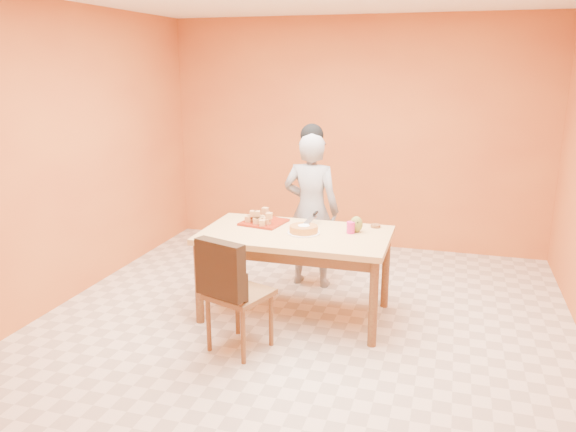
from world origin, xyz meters
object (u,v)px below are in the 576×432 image
(dining_chair, at_px, (238,292))
(red_dinner_plate, at_px, (268,220))
(dining_table, at_px, (295,243))
(checker_tin, at_px, (376,226))
(sponge_cake, at_px, (304,229))
(pastry_platter, at_px, (264,222))
(egg_ornament, at_px, (356,224))
(person, at_px, (311,210))
(magenta_glass, at_px, (351,228))

(dining_chair, bearing_deg, red_dinner_plate, 114.17)
(dining_table, relative_size, checker_tin, 18.37)
(dining_table, bearing_deg, sponge_cake, -7.93)
(sponge_cake, bearing_deg, pastry_platter, 154.53)
(pastry_platter, height_order, checker_tin, checker_tin)
(egg_ornament, bearing_deg, checker_tin, 35.71)
(dining_chair, distance_m, pastry_platter, 0.98)
(dining_table, height_order, person, person)
(dining_table, relative_size, pastry_platter, 4.52)
(person, distance_m, egg_ornament, 0.80)
(pastry_platter, distance_m, egg_ornament, 0.85)
(dining_chair, distance_m, magenta_glass, 1.15)
(red_dinner_plate, bearing_deg, magenta_glass, -12.42)
(person, xyz_separation_m, magenta_glass, (0.51, -0.63, 0.04))
(checker_tin, bearing_deg, pastry_platter, -171.01)
(dining_table, bearing_deg, red_dinner_plate, 139.93)
(person, xyz_separation_m, egg_ornament, (0.55, -0.58, 0.06))
(dining_table, distance_m, red_dinner_plate, 0.46)
(sponge_cake, xyz_separation_m, checker_tin, (0.56, 0.36, -0.03))
(magenta_glass, bearing_deg, egg_ornament, 49.61)
(egg_ornament, xyz_separation_m, checker_tin, (0.14, 0.19, -0.06))
(dining_chair, relative_size, red_dinner_plate, 3.95)
(dining_table, xyz_separation_m, sponge_cake, (0.08, -0.01, 0.13))
(dining_chair, relative_size, sponge_cake, 3.84)
(person, height_order, checker_tin, person)
(egg_ornament, bearing_deg, dining_chair, -147.52)
(egg_ornament, xyz_separation_m, magenta_glass, (-0.04, -0.05, -0.02))
(red_dinner_plate, distance_m, checker_tin, 0.98)
(person, bearing_deg, pastry_platter, 63.54)
(dining_chair, xyz_separation_m, egg_ornament, (0.74, 0.90, 0.35))
(dining_table, height_order, pastry_platter, pastry_platter)
(dining_table, height_order, magenta_glass, magenta_glass)
(dining_table, bearing_deg, magenta_glass, 13.81)
(dining_table, height_order, red_dinner_plate, red_dinner_plate)
(red_dinner_plate, xyz_separation_m, egg_ornament, (0.84, -0.13, 0.06))
(red_dinner_plate, distance_m, egg_ornament, 0.85)
(dining_table, relative_size, red_dinner_plate, 6.80)
(dining_table, distance_m, person, 0.75)
(red_dinner_plate, relative_size, checker_tin, 2.70)
(red_dinner_plate, relative_size, egg_ornament, 1.69)
(person, relative_size, pastry_platter, 4.33)
(dining_chair, xyz_separation_m, sponge_cake, (0.32, 0.73, 0.32))
(pastry_platter, distance_m, sponge_cake, 0.48)
(sponge_cake, bearing_deg, egg_ornament, 22.02)
(dining_chair, relative_size, egg_ornament, 6.69)
(pastry_platter, height_order, red_dinner_plate, pastry_platter)
(dining_chair, xyz_separation_m, magenta_glass, (0.70, 0.85, 0.33))
(dining_chair, height_order, checker_tin, dining_chair)
(pastry_platter, height_order, magenta_glass, magenta_glass)
(sponge_cake, distance_m, magenta_glass, 0.40)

